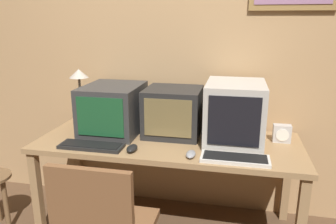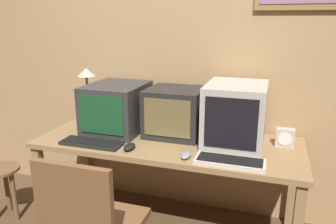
# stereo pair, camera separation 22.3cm
# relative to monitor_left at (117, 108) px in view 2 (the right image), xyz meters

# --- Properties ---
(wall_back) EXTENTS (8.00, 0.08, 2.60)m
(wall_back) POSITION_rel_monitor_left_xyz_m (0.44, 0.31, 0.43)
(wall_back) COLOR tan
(wall_back) RESTS_ON ground_plane
(desk) EXTENTS (1.82, 0.71, 0.70)m
(desk) POSITION_rel_monitor_left_xyz_m (0.44, -0.10, -0.25)
(desk) COLOR #99754C
(desk) RESTS_ON ground_plane
(monitor_left) EXTENTS (0.40, 0.49, 0.35)m
(monitor_left) POSITION_rel_monitor_left_xyz_m (0.00, 0.00, 0.00)
(monitor_left) COLOR #333333
(monitor_left) RESTS_ON desk
(monitor_center) EXTENTS (0.40, 0.38, 0.34)m
(monitor_center) POSITION_rel_monitor_left_xyz_m (0.45, 0.04, -0.01)
(monitor_center) COLOR black
(monitor_center) RESTS_ON desk
(monitor_right) EXTENTS (0.39, 0.48, 0.41)m
(monitor_right) POSITION_rel_monitor_left_xyz_m (0.88, -0.02, 0.03)
(monitor_right) COLOR #B7B2A8
(monitor_right) RESTS_ON desk
(keyboard_main) EXTENTS (0.43, 0.15, 0.03)m
(keyboard_main) POSITION_rel_monitor_left_xyz_m (-0.03, -0.34, -0.16)
(keyboard_main) COLOR black
(keyboard_main) RESTS_ON desk
(keyboard_side) EXTENTS (0.41, 0.16, 0.03)m
(keyboard_side) POSITION_rel_monitor_left_xyz_m (0.90, -0.35, -0.16)
(keyboard_side) COLOR beige
(keyboard_side) RESTS_ON desk
(mouse_near_keyboard) EXTENTS (0.06, 0.12, 0.04)m
(mouse_near_keyboard) POSITION_rel_monitor_left_xyz_m (0.25, -0.34, -0.16)
(mouse_near_keyboard) COLOR black
(mouse_near_keyboard) RESTS_ON desk
(mouse_far_corner) EXTENTS (0.06, 0.12, 0.03)m
(mouse_far_corner) POSITION_rel_monitor_left_xyz_m (0.63, -0.35, -0.16)
(mouse_far_corner) COLOR gray
(mouse_far_corner) RESTS_ON desk
(desk_clock) EXTENTS (0.12, 0.07, 0.12)m
(desk_clock) POSITION_rel_monitor_left_xyz_m (1.21, 0.04, -0.12)
(desk_clock) COLOR #B7B2AD
(desk_clock) RESTS_ON desk
(desk_lamp) EXTENTS (0.15, 0.15, 0.45)m
(desk_lamp) POSITION_rel_monitor_left_xyz_m (-0.31, 0.11, 0.17)
(desk_lamp) COLOR #B2A899
(desk_lamp) RESTS_ON desk
(side_stool) EXTENTS (0.29, 0.29, 0.43)m
(side_stool) POSITION_rel_monitor_left_xyz_m (-0.82, -0.37, -0.57)
(side_stool) COLOR brown
(side_stool) RESTS_ON ground_plane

